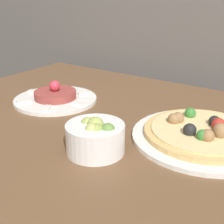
{
  "coord_description": "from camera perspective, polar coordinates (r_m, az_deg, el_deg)",
  "views": [
    {
      "loc": [
        0.28,
        -0.14,
        1.07
      ],
      "look_at": [
        -0.12,
        0.43,
        0.79
      ],
      "focal_mm": 50.0,
      "sensor_mm": 36.0,
      "label": 1
    }
  ],
  "objects": [
    {
      "name": "dining_table",
      "position": [
        0.76,
        7.72,
        -10.82
      ],
      "size": [
        1.43,
        0.87,
        0.75
      ],
      "color": "brown",
      "rests_on": "ground_plane"
    },
    {
      "name": "pizza_plate",
      "position": [
        0.73,
        16.2,
        -3.82
      ],
      "size": [
        0.32,
        0.32,
        0.05
      ],
      "color": "white",
      "rests_on": "dining_table"
    },
    {
      "name": "small_bowl",
      "position": [
        0.64,
        -3.06,
        -4.56
      ],
      "size": [
        0.12,
        0.12,
        0.08
      ],
      "color": "white",
      "rests_on": "dining_table"
    },
    {
      "name": "tartare_plate",
      "position": [
        0.95,
        -10.29,
        2.65
      ],
      "size": [
        0.25,
        0.25,
        0.06
      ],
      "color": "white",
      "rests_on": "dining_table"
    }
  ]
}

